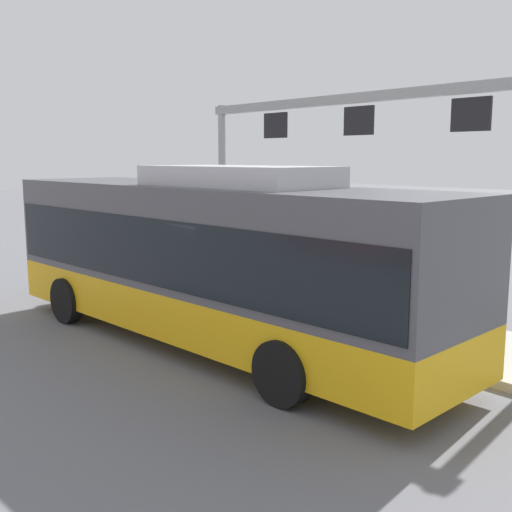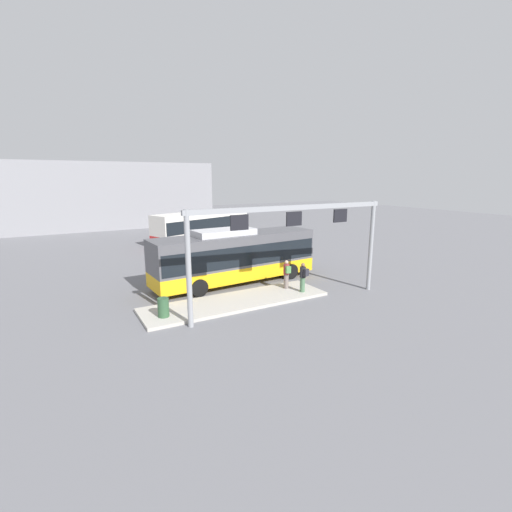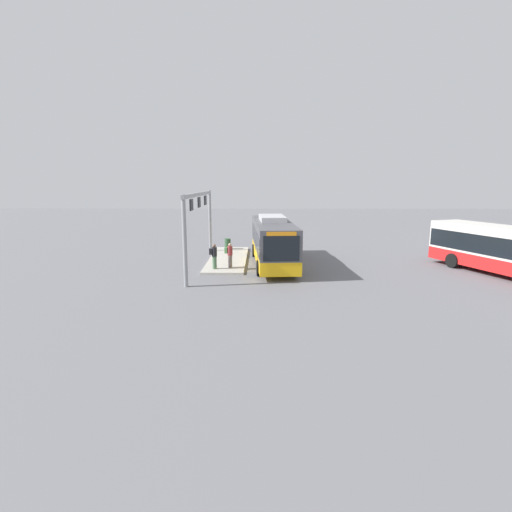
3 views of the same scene
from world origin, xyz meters
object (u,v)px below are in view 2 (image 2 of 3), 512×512
object	(u,v)px
person_boarding	(287,274)
trash_bin	(163,307)
bus_main	(235,255)
bus_background_left	(202,225)
person_waiting_near	(303,277)

from	to	relation	value
person_boarding	trash_bin	bearing A→B (deg)	106.95
bus_main	person_boarding	distance (m)	3.56
bus_background_left	person_waiting_near	world-z (taller)	bus_background_left
person_boarding	person_waiting_near	xyz separation A→B (m)	(0.43, -1.01, 0.00)
person_waiting_near	trash_bin	xyz separation A→B (m)	(-7.85, 0.25, -0.44)
person_waiting_near	bus_main	bearing A→B (deg)	20.43
person_waiting_near	trash_bin	size ratio (longest dim) A/B	1.86
bus_background_left	person_boarding	size ratio (longest dim) A/B	6.62
bus_main	person_boarding	world-z (taller)	bus_main
person_boarding	person_waiting_near	size ratio (longest dim) A/B	1.00
bus_background_left	trash_bin	xyz separation A→B (m)	(-9.20, -18.45, -1.17)
person_boarding	bus_background_left	bearing A→B (deg)	5.36
bus_main	trash_bin	world-z (taller)	bus_main
person_boarding	bus_main	bearing A→B (deg)	42.26
bus_main	person_waiting_near	world-z (taller)	bus_main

